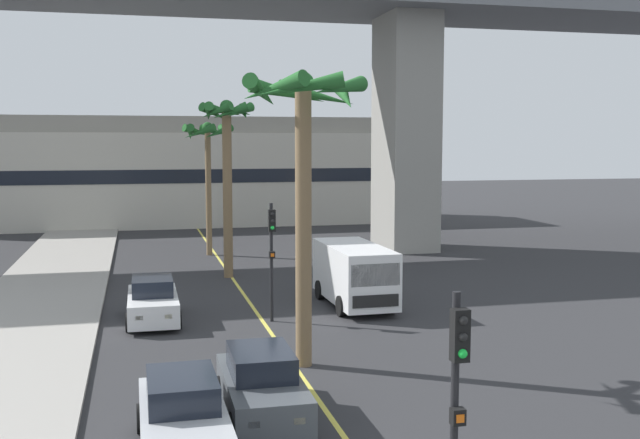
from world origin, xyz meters
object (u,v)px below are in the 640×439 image
car_queue_third (183,417)px  palm_tree_mid_median (227,141)px  car_queue_front (153,301)px  palm_tree_far_median (303,137)px  palm_tree_near_median (208,146)px  traffic_light_median_near (457,394)px  traffic_light_median_far (272,246)px  car_queue_second (262,387)px  delivery_van (354,273)px

car_queue_third → palm_tree_mid_median: palm_tree_mid_median is taller
car_queue_front → palm_tree_far_median: (4.05, -6.38, 5.74)m
palm_tree_near_median → traffic_light_median_near: bearing=-89.0°
traffic_light_median_far → palm_tree_far_median: 6.53m
traffic_light_median_far → palm_tree_near_median: bearing=92.3°
traffic_light_median_near → palm_tree_mid_median: (-0.33, 25.04, 3.65)m
car_queue_second → palm_tree_far_median: size_ratio=0.50×
car_queue_front → palm_tree_near_median: palm_tree_near_median is taller
car_queue_second → traffic_light_median_far: bearing=78.4°
car_queue_front → traffic_light_median_far: bearing=-14.2°
car_queue_second → traffic_light_median_far: (1.84, 9.01, 1.99)m
car_queue_second → palm_tree_near_median: bearing=87.3°
car_queue_third → traffic_light_median_far: size_ratio=0.98×
traffic_light_median_near → palm_tree_far_median: palm_tree_far_median is taller
car_queue_front → car_queue_second: size_ratio=1.00×
palm_tree_mid_median → palm_tree_far_median: 14.46m
palm_tree_near_median → palm_tree_mid_median: (0.21, -7.22, 0.29)m
delivery_van → palm_tree_far_median: size_ratio=0.64×
car_queue_front → traffic_light_median_near: size_ratio=0.98×
car_queue_front → car_queue_second: bearing=-77.4°
car_queue_second → palm_tree_near_median: size_ratio=0.56×
traffic_light_median_near → palm_tree_far_median: 11.22m
car_queue_second → car_queue_third: (-1.88, -1.53, 0.00)m
car_queue_second → traffic_light_median_far: size_ratio=0.98×
car_queue_front → car_queue_third: size_ratio=1.00×
delivery_van → car_queue_third: bearing=-120.5°
delivery_van → traffic_light_median_far: traffic_light_median_far is taller
car_queue_third → delivery_van: size_ratio=0.78×
car_queue_third → palm_tree_far_median: bearing=54.7°
traffic_light_median_far → palm_tree_far_median: bearing=-90.4°
car_queue_second → palm_tree_mid_median: 19.04m
car_queue_front → delivery_van: 7.67m
delivery_van → palm_tree_far_median: 9.50m
palm_tree_near_median → palm_tree_far_median: bearing=-88.3°
palm_tree_mid_median → palm_tree_far_median: (0.41, -14.46, 0.10)m
traffic_light_median_near → delivery_van: bearing=78.4°
car_queue_third → palm_tree_near_median: 27.58m
car_queue_second → palm_tree_far_median: (1.81, 3.67, 5.74)m
palm_tree_far_median → traffic_light_median_near: bearing=-90.4°
delivery_van → traffic_light_median_near: size_ratio=1.26×
car_queue_third → palm_tree_far_median: 8.58m
traffic_light_median_near → palm_tree_near_median: bearing=91.0°
traffic_light_median_far → palm_tree_near_median: size_ratio=0.57×
traffic_light_median_near → palm_tree_near_median: (-0.54, 32.25, 3.37)m
delivery_van → traffic_light_median_far: size_ratio=1.26×
palm_tree_mid_median → palm_tree_far_median: palm_tree_mid_median is taller
delivery_van → car_queue_second: bearing=-116.5°
traffic_light_median_near → traffic_light_median_far: 15.92m
car_queue_third → palm_tree_near_median: (3.06, 26.88, 5.36)m
car_queue_front → traffic_light_median_far: 4.66m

